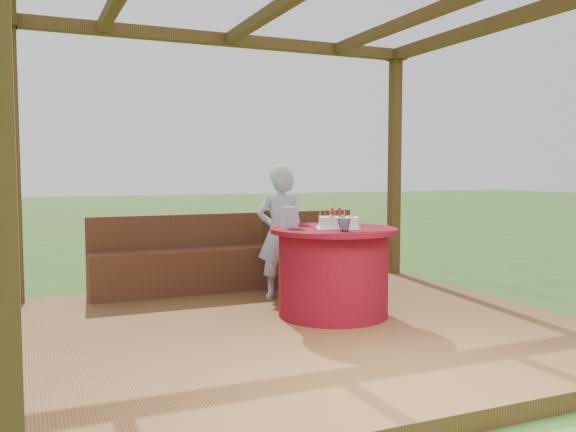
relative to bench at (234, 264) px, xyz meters
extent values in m
plane|color=#2C531B|center=(0.00, -1.72, -0.38)|extent=(60.00, 60.00, 0.00)
cube|color=brown|center=(0.00, -1.72, -0.32)|extent=(4.50, 4.00, 0.12)
cube|color=brown|center=(-2.13, 0.16, 1.03)|extent=(0.12, 0.12, 2.60)
cube|color=brown|center=(2.13, 0.16, 1.03)|extent=(0.12, 0.12, 2.60)
cube|color=brown|center=(0.00, 0.16, 2.40)|extent=(4.50, 0.14, 0.12)
cube|color=brown|center=(2.13, -1.72, 2.40)|extent=(0.14, 4.00, 0.12)
cube|color=brown|center=(1.30, -1.72, 2.40)|extent=(0.10, 3.70, 0.10)
cube|color=brown|center=(0.00, -0.02, -0.04)|extent=(3.00, 0.42, 0.45)
cube|color=brown|center=(0.00, 0.16, 0.36)|extent=(3.00, 0.06, 0.35)
cylinder|color=maroon|center=(0.40, -1.52, 0.10)|extent=(0.95, 0.95, 0.73)
cylinder|color=maroon|center=(0.40, -1.52, 0.48)|extent=(1.10, 1.10, 0.04)
cube|color=#342010|center=(0.48, -0.42, 0.14)|extent=(0.50, 0.50, 0.05)
cylinder|color=#342010|center=(0.37, -0.62, -0.06)|extent=(0.04, 0.04, 0.40)
cylinder|color=#342010|center=(0.68, -0.53, -0.06)|extent=(0.04, 0.04, 0.40)
cylinder|color=#342010|center=(0.28, -0.31, -0.06)|extent=(0.04, 0.04, 0.40)
cylinder|color=#342010|center=(0.59, -0.22, -0.06)|extent=(0.04, 0.04, 0.40)
cube|color=#342010|center=(0.43, -0.24, 0.36)|extent=(0.40, 0.15, 0.45)
imported|color=#8FACD4|center=(0.27, -0.67, 0.38)|extent=(0.52, 0.40, 1.28)
sphere|color=white|center=(0.27, -0.67, 0.96)|extent=(0.21, 0.21, 0.21)
cube|color=white|center=(0.44, -1.56, 0.51)|extent=(0.48, 0.48, 0.01)
cube|color=white|center=(0.44, -1.56, 0.56)|extent=(0.40, 0.36, 0.09)
cylinder|color=red|center=(0.40, -1.52, 0.64)|extent=(0.03, 0.03, 0.08)
cylinder|color=red|center=(0.47, -1.52, 0.64)|extent=(0.03, 0.03, 0.08)
sphere|color=yellow|center=(0.34, -1.62, 0.61)|extent=(0.04, 0.04, 0.04)
sphere|color=blue|center=(0.44, -1.63, 0.61)|extent=(0.04, 0.04, 0.04)
sphere|color=orange|center=(0.54, -1.61, 0.61)|extent=(0.04, 0.04, 0.04)
sphere|color=green|center=(0.38, -1.54, 0.61)|extent=(0.04, 0.04, 0.04)
sphere|color=red|center=(0.51, -1.53, 0.61)|extent=(0.04, 0.04, 0.04)
cube|color=#E393C9|center=(0.06, -1.38, 0.60)|extent=(0.13, 0.09, 0.18)
imported|color=silver|center=(0.35, -1.82, 0.55)|extent=(0.13, 0.13, 0.10)
camera|label=1|loc=(-2.04, -6.18, 1.00)|focal=38.00mm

